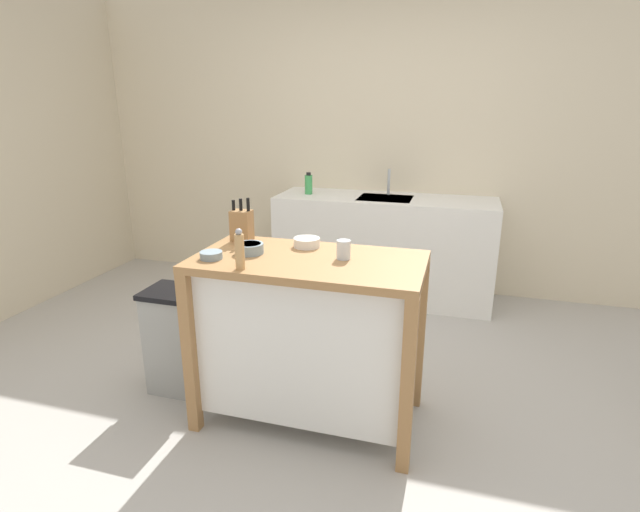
% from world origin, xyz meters
% --- Properties ---
extents(ground_plane, '(6.48, 6.48, 0.00)m').
position_xyz_m(ground_plane, '(0.00, 0.00, 0.00)').
color(ground_plane, '#ADA8A0').
rests_on(ground_plane, ground).
extents(wall_back, '(5.48, 0.10, 2.60)m').
position_xyz_m(wall_back, '(0.00, 2.07, 1.30)').
color(wall_back, beige).
rests_on(wall_back, ground).
extents(wall_left, '(0.10, 2.67, 2.60)m').
position_xyz_m(wall_left, '(-2.74, 0.74, 1.30)').
color(wall_left, beige).
rests_on(wall_left, ground).
extents(kitchen_island, '(1.15, 0.61, 0.91)m').
position_xyz_m(kitchen_island, '(0.00, -0.14, 0.51)').
color(kitchen_island, '#9E7042').
rests_on(kitchen_island, ground).
extents(knife_block, '(0.11, 0.09, 0.24)m').
position_xyz_m(knife_block, '(-0.45, 0.07, 1.00)').
color(knife_block, '#9E7042').
rests_on(knife_block, kitchen_island).
extents(bowl_stoneware_deep, '(0.11, 0.11, 0.04)m').
position_xyz_m(bowl_stoneware_deep, '(-0.46, -0.29, 0.93)').
color(bowl_stoneware_deep, gray).
rests_on(bowl_stoneware_deep, kitchen_island).
extents(bowl_ceramic_small, '(0.14, 0.14, 0.05)m').
position_xyz_m(bowl_ceramic_small, '(-0.07, 0.04, 0.94)').
color(bowl_ceramic_small, silver).
rests_on(bowl_ceramic_small, kitchen_island).
extents(bowl_ceramic_wide, '(0.14, 0.14, 0.05)m').
position_xyz_m(bowl_ceramic_wide, '(-0.31, -0.15, 0.94)').
color(bowl_ceramic_wide, gray).
rests_on(bowl_ceramic_wide, kitchen_island).
extents(drinking_cup, '(0.07, 0.07, 0.09)m').
position_xyz_m(drinking_cup, '(0.17, -0.10, 0.96)').
color(drinking_cup, silver).
rests_on(drinking_cup, kitchen_island).
extents(pepper_grinder, '(0.04, 0.04, 0.19)m').
position_xyz_m(pepper_grinder, '(-0.25, -0.39, 1.00)').
color(pepper_grinder, tan).
rests_on(pepper_grinder, kitchen_island).
extents(trash_bin, '(0.36, 0.28, 0.63)m').
position_xyz_m(trash_bin, '(-0.81, -0.09, 0.32)').
color(trash_bin, gray).
rests_on(trash_bin, ground).
extents(sink_counter, '(1.84, 0.60, 0.88)m').
position_xyz_m(sink_counter, '(0.09, 1.72, 0.44)').
color(sink_counter, white).
rests_on(sink_counter, ground).
extents(sink_faucet, '(0.02, 0.02, 0.22)m').
position_xyz_m(sink_faucet, '(0.09, 1.86, 0.99)').
color(sink_faucet, '#B7BCC1').
rests_on(sink_faucet, sink_counter).
extents(bottle_dish_soap, '(0.07, 0.07, 0.19)m').
position_xyz_m(bottle_dish_soap, '(-0.58, 1.70, 0.97)').
color(bottle_dish_soap, green).
rests_on(bottle_dish_soap, sink_counter).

